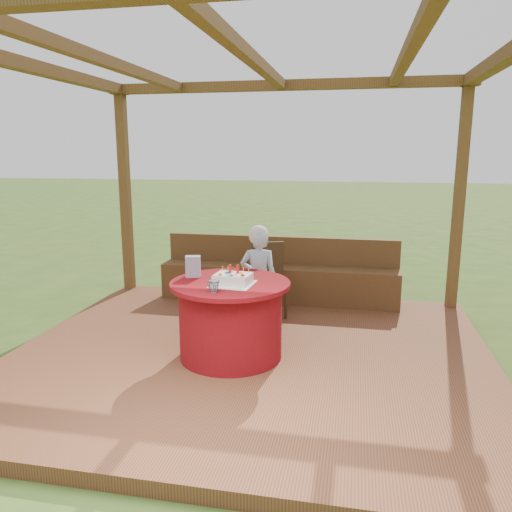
{
  "coord_description": "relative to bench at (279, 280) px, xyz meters",
  "views": [
    {
      "loc": [
        0.93,
        -4.39,
        2.0
      ],
      "look_at": [
        0.0,
        0.25,
        1.0
      ],
      "focal_mm": 35.0,
      "sensor_mm": 36.0,
      "label": 1
    }
  ],
  "objects": [
    {
      "name": "birthday_cake",
      "position": [
        -0.11,
        -1.96,
        0.5
      ],
      "size": [
        0.38,
        0.38,
        0.17
      ],
      "color": "white",
      "rests_on": "table"
    },
    {
      "name": "deck",
      "position": [
        0.0,
        -1.72,
        -0.32
      ],
      "size": [
        4.5,
        4.0,
        0.12
      ],
      "primitive_type": "cube",
      "color": "brown",
      "rests_on": "ground"
    },
    {
      "name": "chair",
      "position": [
        -0.03,
        -0.56,
        0.19
      ],
      "size": [
        0.5,
        0.5,
        0.84
      ],
      "color": "#3E2813",
      "rests_on": "deck"
    },
    {
      "name": "pergola",
      "position": [
        0.0,
        -1.72,
        2.02
      ],
      "size": [
        4.5,
        4.0,
        2.72
      ],
      "color": "brown",
      "rests_on": "deck"
    },
    {
      "name": "table",
      "position": [
        -0.16,
        -1.88,
        0.1
      ],
      "size": [
        1.09,
        1.09,
        0.72
      ],
      "color": "maroon",
      "rests_on": "deck"
    },
    {
      "name": "ground",
      "position": [
        0.0,
        -1.72,
        -0.38
      ],
      "size": [
        60.0,
        60.0,
        0.0
      ],
      "primitive_type": "plane",
      "color": "#34511B",
      "rests_on": "ground"
    },
    {
      "name": "gift_bag",
      "position": [
        -0.54,
        -1.77,
        0.55
      ],
      "size": [
        0.16,
        0.12,
        0.2
      ],
      "primitive_type": "cube",
      "rotation": [
        0.0,
        0.0,
        0.28
      ],
      "color": "#C47FA5",
      "rests_on": "table"
    },
    {
      "name": "bench",
      "position": [
        0.0,
        0.0,
        0.0
      ],
      "size": [
        3.0,
        0.42,
        0.8
      ],
      "color": "brown",
      "rests_on": "deck"
    },
    {
      "name": "elderly_woman",
      "position": [
        -0.06,
        -1.04,
        0.31
      ],
      "size": [
        0.43,
        0.31,
        1.12
      ],
      "color": "#99BFE4",
      "rests_on": "deck"
    },
    {
      "name": "drinking_glass",
      "position": [
        -0.21,
        -2.24,
        0.5
      ],
      "size": [
        0.12,
        0.12,
        0.1
      ],
      "primitive_type": "imported",
      "rotation": [
        0.0,
        0.0,
        0.12
      ],
      "color": "white",
      "rests_on": "table"
    }
  ]
}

